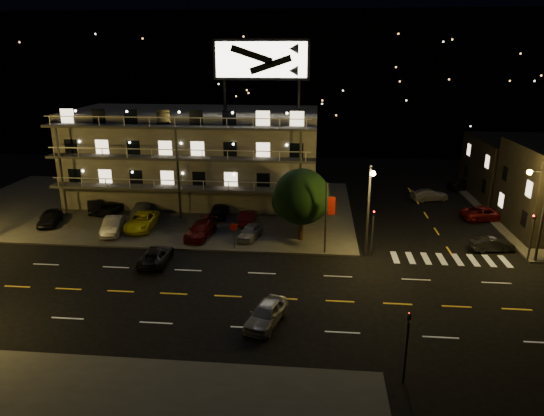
# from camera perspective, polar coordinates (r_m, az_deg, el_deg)

# --- Properties ---
(ground) EXTENTS (140.00, 140.00, 0.00)m
(ground) POSITION_cam_1_polar(r_m,az_deg,el_deg) (35.28, -1.95, -10.48)
(ground) COLOR black
(ground) RESTS_ON ground
(curb_nw) EXTENTS (44.00, 24.00, 0.15)m
(curb_nw) POSITION_cam_1_polar(r_m,az_deg,el_deg) (56.42, -13.58, 0.16)
(curb_nw) COLOR #3D3D3A
(curb_nw) RESTS_ON ground
(motel) EXTENTS (28.00, 13.80, 18.10)m
(motel) POSITION_cam_1_polar(r_m,az_deg,el_deg) (57.58, -8.89, 6.22)
(motel) COLOR #9A9786
(motel) RESTS_ON ground
(side_bldg_back) EXTENTS (14.06, 12.00, 7.00)m
(side_bldg_back) POSITION_cam_1_polar(r_m,az_deg,el_deg) (65.59, 28.57, 4.02)
(side_bldg_back) COLOR black
(side_bldg_back) RESTS_ON ground
(hill_backdrop) EXTENTS (120.00, 25.00, 24.00)m
(hill_backdrop) POSITION_cam_1_polar(r_m,az_deg,el_deg) (100.21, -0.39, 14.88)
(hill_backdrop) COLOR black
(hill_backdrop) RESTS_ON ground
(streetlight_nc) EXTENTS (0.44, 1.92, 8.00)m
(streetlight_nc) POSITION_cam_1_polar(r_m,az_deg,el_deg) (40.71, 11.37, 0.68)
(streetlight_nc) COLOR #2D2D30
(streetlight_nc) RESTS_ON ground
(streetlight_ne) EXTENTS (1.92, 0.44, 8.00)m
(streetlight_ne) POSITION_cam_1_polar(r_m,az_deg,el_deg) (44.64, 28.99, 0.26)
(streetlight_ne) COLOR #2D2D30
(streetlight_ne) RESTS_ON ground
(signal_nw) EXTENTS (0.20, 0.27, 4.60)m
(signal_nw) POSITION_cam_1_polar(r_m,az_deg,el_deg) (42.05, 11.78, -2.23)
(signal_nw) COLOR #2D2D30
(signal_nw) RESTS_ON ground
(signal_sw) EXTENTS (0.20, 0.27, 4.60)m
(signal_sw) POSITION_cam_1_polar(r_m,az_deg,el_deg) (26.86, 15.59, -14.71)
(signal_sw) COLOR #2D2D30
(signal_sw) RESTS_ON ground
(signal_ne) EXTENTS (0.27, 0.20, 4.60)m
(signal_ne) POSITION_cam_1_polar(r_m,az_deg,el_deg) (45.44, 28.29, -2.53)
(signal_ne) COLOR #2D2D30
(signal_ne) RESTS_ON ground
(banner_north) EXTENTS (0.83, 0.16, 6.40)m
(banner_north) POSITION_cam_1_polar(r_m,az_deg,el_deg) (41.40, 6.48, -1.02)
(banner_north) COLOR #2D2D30
(banner_north) RESTS_ON ground
(stop_sign) EXTENTS (0.91, 0.11, 2.61)m
(stop_sign) POSITION_cam_1_polar(r_m,az_deg,el_deg) (42.72, -4.52, -2.80)
(stop_sign) COLOR #2D2D30
(stop_sign) RESTS_ON ground
(tree) EXTENTS (5.33, 5.13, 6.71)m
(tree) POSITION_cam_1_polar(r_m,az_deg,el_deg) (43.91, 3.42, 1.14)
(tree) COLOR black
(tree) RESTS_ON curb_nw
(lot_car_0) EXTENTS (2.62, 4.50, 1.44)m
(lot_car_0) POSITION_cam_1_polar(r_m,az_deg,el_deg) (53.67, -24.69, -1.03)
(lot_car_0) COLOR black
(lot_car_0) RESTS_ON curb_nw
(lot_car_1) EXTENTS (2.42, 4.84, 1.52)m
(lot_car_1) POSITION_cam_1_polar(r_m,az_deg,el_deg) (48.84, -18.21, -1.99)
(lot_car_1) COLOR #939398
(lot_car_1) RESTS_ON curb_nw
(lot_car_2) EXTENTS (2.69, 5.45, 1.49)m
(lot_car_2) POSITION_cam_1_polar(r_m,az_deg,el_deg) (49.40, -15.07, -1.49)
(lot_car_2) COLOR yellow
(lot_car_2) RESTS_ON curb_nw
(lot_car_3) EXTENTS (2.57, 5.03, 1.40)m
(lot_car_3) POSITION_cam_1_polar(r_m,az_deg,el_deg) (45.98, -8.41, -2.57)
(lot_car_3) COLOR #530C0B
(lot_car_3) RESTS_ON curb_nw
(lot_car_4) EXTENTS (2.25, 3.97, 1.27)m
(lot_car_4) POSITION_cam_1_polar(r_m,az_deg,el_deg) (45.21, -2.61, -2.83)
(lot_car_4) COLOR #939398
(lot_car_4) RESTS_ON curb_nw
(lot_car_5) EXTENTS (3.02, 4.32, 1.35)m
(lot_car_5) POSITION_cam_1_polar(r_m,az_deg,el_deg) (56.20, -20.12, 0.28)
(lot_car_5) COLOR black
(lot_car_5) RESTS_ON curb_nw
(lot_car_6) EXTENTS (2.34, 4.59, 1.24)m
(lot_car_6) POSITION_cam_1_polar(r_m,az_deg,el_deg) (55.16, -18.33, 0.09)
(lot_car_6) COLOR black
(lot_car_6) RESTS_ON curb_nw
(lot_car_7) EXTENTS (2.60, 4.99, 1.38)m
(lot_car_7) POSITION_cam_1_polar(r_m,az_deg,el_deg) (53.60, -15.00, -0.03)
(lot_car_7) COLOR #939398
(lot_car_7) RESTS_ON curb_nw
(lot_car_8) EXTENTS (1.77, 4.33, 1.47)m
(lot_car_8) POSITION_cam_1_polar(r_m,az_deg,el_deg) (51.35, -6.16, -0.24)
(lot_car_8) COLOR black
(lot_car_8) RESTS_ON curb_nw
(lot_car_9) EXTENTS (1.45, 3.96, 1.30)m
(lot_car_9) POSITION_cam_1_polar(r_m,az_deg,el_deg) (49.27, -2.90, -1.05)
(lot_car_9) COLOR #530C0B
(lot_car_9) RESTS_ON curb_nw
(side_car_0) EXTENTS (3.88, 1.86, 1.23)m
(side_car_0) POSITION_cam_1_polar(r_m,az_deg,el_deg) (46.93, 24.49, -3.93)
(side_car_0) COLOR black
(side_car_0) RESTS_ON ground
(side_car_1) EXTENTS (5.55, 3.36, 1.44)m
(side_car_1) POSITION_cam_1_polar(r_m,az_deg,el_deg) (55.26, 23.90, -0.58)
(side_car_1) COLOR #530C0B
(side_car_1) RESTS_ON ground
(side_car_2) EXTENTS (4.95, 3.19, 1.33)m
(side_car_2) POSITION_cam_1_polar(r_m,az_deg,el_deg) (60.32, 18.02, 1.50)
(side_car_2) COLOR #939398
(side_car_2) RESTS_ON ground
(side_car_3) EXTENTS (4.55, 3.03, 1.44)m
(side_car_3) POSITION_cam_1_polar(r_m,az_deg,el_deg) (66.38, 21.64, 2.61)
(side_car_3) COLOR black
(side_car_3) RESTS_ON ground
(road_car_east) EXTENTS (2.87, 4.59, 1.46)m
(road_car_east) POSITION_cam_1_polar(r_m,az_deg,el_deg) (31.84, -0.70, -12.33)
(road_car_east) COLOR #939398
(road_car_east) RESTS_ON ground
(road_car_west) EXTENTS (2.27, 4.70, 1.29)m
(road_car_west) POSITION_cam_1_polar(r_m,az_deg,el_deg) (41.52, -13.49, -5.48)
(road_car_west) COLOR black
(road_car_west) RESTS_ON ground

